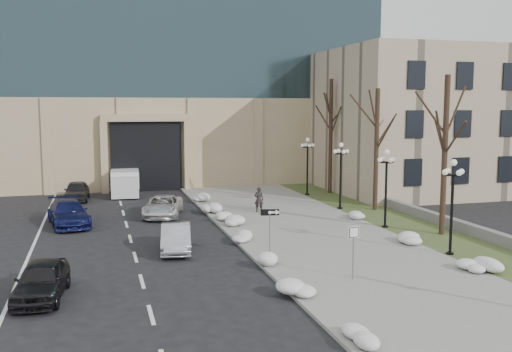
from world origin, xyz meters
The scene contains 33 objects.
ground centered at (0.00, 0.00, 0.00)m, with size 160.00×160.00×0.00m, color black.
sidewalk centered at (3.50, 14.00, 0.06)m, with size 9.00×40.00×0.12m, color gray.
curb centered at (-1.00, 14.00, 0.07)m, with size 0.30×40.00×0.14m, color gray.
grass_strip centered at (10.00, 14.00, 0.05)m, with size 4.00×40.00×0.10m, color #384B25.
stone_wall centered at (12.00, 16.00, 0.35)m, with size 0.50×30.00×0.70m, color slate.
classical_building centered at (22.00, 27.98, 6.00)m, with size 22.00×18.12×12.00m.
car_a centered at (-10.33, 4.86, 0.72)m, with size 1.71×4.24×1.45m, color black.
car_b centered at (-4.43, 10.62, 0.69)m, with size 1.45×4.16×1.37m, color #ADB0B5.
car_c centered at (-9.91, 18.67, 0.76)m, with size 2.13×5.24×1.52m, color navy.
car_d centered at (-4.01, 20.03, 0.68)m, with size 2.27×4.92×1.37m, color silver.
car_e centered at (-9.70, 28.34, 0.75)m, with size 1.77×4.41×1.50m, color #28292D.
pedestrian centered at (2.41, 19.26, 0.97)m, with size 0.62×0.41×1.71m, color black.
box_truck centered at (-5.91, 30.68, 0.98)m, with size 2.56×6.50×2.03m.
one_way_sign centered at (-0.24, 7.63, 2.04)m, with size 0.92×0.34×2.47m.
keep_sign centered at (1.98, 3.59, 1.73)m, with size 0.51×0.09×2.36m.
snow_clump_a centered at (-0.82, -2.46, 0.30)m, with size 1.10×1.60×0.36m, color white.
snow_clump_b centered at (-0.89, 2.58, 0.30)m, with size 1.10×1.60×0.36m, color white.
snow_clump_c centered at (-0.77, 6.74, 0.30)m, with size 1.10×1.60×0.36m, color white.
snow_clump_d centered at (-0.83, 11.50, 0.30)m, with size 1.10×1.60×0.36m, color white.
snow_clump_e centered at (-0.38, 15.43, 0.30)m, with size 1.10×1.60×0.36m, color white.
snow_clump_f centered at (-0.72, 20.06, 0.30)m, with size 1.10×1.60×0.36m, color white.
snow_clump_g centered at (-0.67, 24.84, 0.30)m, with size 1.10×1.60×0.36m, color white.
snow_clump_h centered at (7.87, 3.40, 0.30)m, with size 1.10×1.60×0.36m, color white.
snow_clump_i centered at (7.83, 8.40, 0.30)m, with size 1.10×1.60×0.36m, color white.
snow_clump_j centered at (7.84, 15.34, 0.30)m, with size 1.10×1.60×0.36m, color white.
snow_clump_k centered at (-0.61, 16.84, 0.30)m, with size 1.10×1.60×0.36m, color white.
lamppost_a centered at (8.30, 6.00, 3.07)m, with size 1.18×1.18×4.76m.
lamppost_b centered at (8.30, 12.50, 3.07)m, with size 1.18×1.18×4.76m.
lamppost_c centered at (8.30, 19.00, 3.07)m, with size 1.18×1.18×4.76m.
lamppost_d centered at (8.30, 25.50, 3.07)m, with size 1.18×1.18×4.76m.
tree_near centered at (10.50, 10.00, 5.83)m, with size 3.20×3.20×9.00m.
tree_mid centered at (10.50, 18.00, 5.50)m, with size 3.20×3.20×8.50m.
tree_far centered at (10.50, 26.00, 6.15)m, with size 3.20×3.20×9.50m.
Camera 1 is at (-8.18, -17.52, 7.28)m, focal length 40.00 mm.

